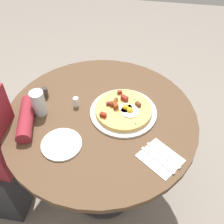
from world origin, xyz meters
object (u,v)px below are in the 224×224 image
(dining_table, at_px, (101,138))
(water_glass, at_px, (39,103))
(pizza_plate, at_px, (123,112))
(breakfast_pizza, at_px, (124,109))
(fork, at_px, (158,160))
(pepper_shaker, at_px, (45,92))
(bread_plate, at_px, (62,144))
(knife, at_px, (163,155))
(salt_shaker, at_px, (76,102))

(dining_table, bearing_deg, water_glass, 3.52)
(pizza_plate, relative_size, breakfast_pizza, 1.19)
(breakfast_pizza, bearing_deg, water_glass, 8.68)
(pizza_plate, bearing_deg, fork, 125.12)
(pepper_shaker, bearing_deg, pizza_plate, 172.56)
(breakfast_pizza, relative_size, bread_plate, 1.53)
(dining_table, height_order, knife, knife)
(fork, bearing_deg, breakfast_pizza, 162.33)
(dining_table, xyz_separation_m, fork, (-0.29, 0.22, 0.18))
(salt_shaker, bearing_deg, bread_plate, 89.21)
(pizza_plate, bearing_deg, water_glass, 8.70)
(water_glass, relative_size, salt_shaker, 2.43)
(salt_shaker, bearing_deg, dining_table, 157.84)
(dining_table, height_order, salt_shaker, salt_shaker)
(fork, height_order, water_glass, water_glass)
(bread_plate, xyz_separation_m, pepper_shaker, (0.17, -0.30, 0.02))
(bread_plate, distance_m, salt_shaker, 0.26)
(knife, distance_m, pepper_shaker, 0.69)
(dining_table, xyz_separation_m, breakfast_pizza, (-0.11, -0.04, 0.19))
(dining_table, relative_size, breakfast_pizza, 3.41)
(breakfast_pizza, relative_size, salt_shaker, 5.18)
(breakfast_pizza, bearing_deg, bread_plate, 44.36)
(pizza_plate, relative_size, water_glass, 2.53)
(pizza_plate, distance_m, fork, 0.32)
(breakfast_pizza, xyz_separation_m, fork, (-0.18, 0.26, -0.02))
(fork, distance_m, salt_shaker, 0.51)
(water_glass, relative_size, pepper_shaker, 2.27)
(knife, height_order, pepper_shaker, pepper_shaker)
(dining_table, xyz_separation_m, pepper_shaker, (0.31, -0.10, 0.20))
(dining_table, distance_m, water_glass, 0.38)
(pepper_shaker, bearing_deg, breakfast_pizza, 172.55)
(bread_plate, xyz_separation_m, water_glass, (0.16, -0.18, 0.06))
(pepper_shaker, bearing_deg, salt_shaker, 166.14)
(pizza_plate, bearing_deg, bread_plate, 44.39)
(fork, bearing_deg, bread_plate, -144.93)
(bread_plate, xyz_separation_m, salt_shaker, (-0.00, -0.25, 0.02))
(breakfast_pizza, height_order, fork, breakfast_pizza)
(knife, height_order, water_glass, water_glass)
(bread_plate, distance_m, water_glass, 0.25)
(fork, height_order, knife, same)
(fork, height_order, salt_shaker, salt_shaker)
(pizza_plate, bearing_deg, dining_table, 22.10)
(bread_plate, xyz_separation_m, knife, (-0.45, -0.01, 0.00))
(breakfast_pizza, height_order, bread_plate, breakfast_pizza)
(pizza_plate, bearing_deg, pepper_shaker, -7.44)
(fork, xyz_separation_m, water_glass, (0.59, -0.20, 0.06))
(water_glass, height_order, pepper_shaker, water_glass)
(dining_table, bearing_deg, knife, 149.19)
(salt_shaker, bearing_deg, fork, 147.64)
(fork, bearing_deg, salt_shaker, -175.14)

